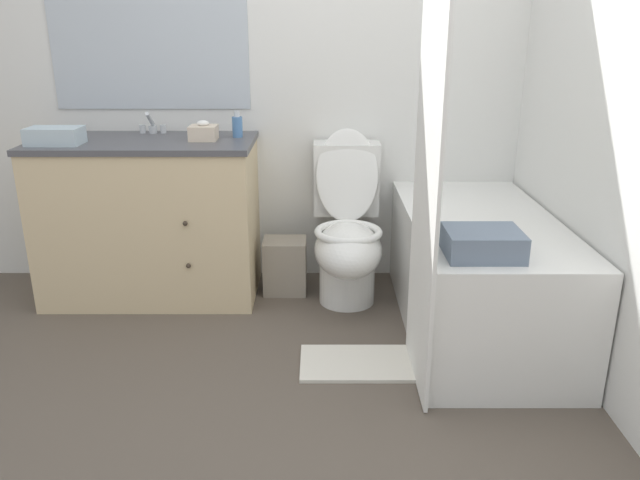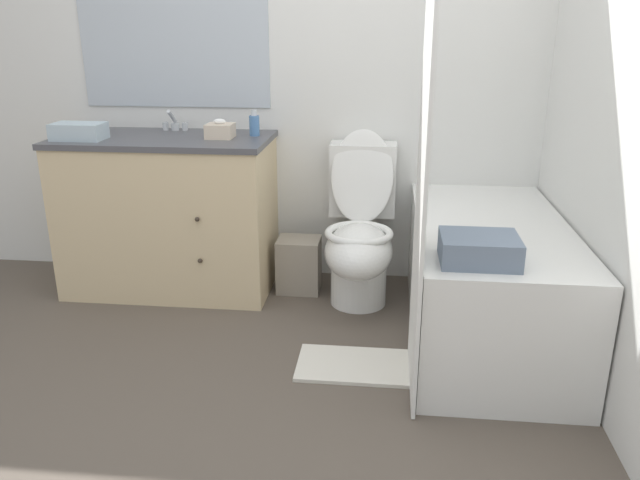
% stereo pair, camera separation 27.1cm
% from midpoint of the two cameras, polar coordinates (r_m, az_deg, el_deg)
% --- Properties ---
extents(ground_plane, '(14.00, 14.00, 0.00)m').
position_cam_midpoint_polar(ground_plane, '(2.34, -7.96, -17.63)').
color(ground_plane, brown).
extents(wall_back, '(8.00, 0.06, 2.50)m').
position_cam_midpoint_polar(wall_back, '(3.46, -5.37, 16.67)').
color(wall_back, silver).
rests_on(wall_back, ground_plane).
extents(wall_right, '(0.05, 2.56, 2.50)m').
position_cam_midpoint_polar(wall_right, '(2.82, 21.33, 14.92)').
color(wall_right, silver).
rests_on(wall_right, ground_plane).
extents(vanity_cabinet, '(1.11, 0.59, 0.84)m').
position_cam_midpoint_polar(vanity_cabinet, '(3.44, -17.23, 1.95)').
color(vanity_cabinet, beige).
rests_on(vanity_cabinet, ground_plane).
extents(sink_faucet, '(0.14, 0.12, 0.12)m').
position_cam_midpoint_polar(sink_faucet, '(3.52, -17.07, 9.84)').
color(sink_faucet, silver).
rests_on(sink_faucet, vanity_cabinet).
extents(toilet, '(0.35, 0.69, 0.88)m').
position_cam_midpoint_polar(toilet, '(3.24, 0.32, 0.59)').
color(toilet, white).
rests_on(toilet, ground_plane).
extents(bathtub, '(0.67, 1.38, 0.56)m').
position_cam_midpoint_polar(bathtub, '(3.01, 11.92, -3.03)').
color(bathtub, white).
rests_on(bathtub, ground_plane).
extents(shower_curtain, '(0.01, 0.52, 1.99)m').
position_cam_midpoint_polar(shower_curtain, '(2.32, 6.86, 9.20)').
color(shower_curtain, white).
rests_on(shower_curtain, ground_plane).
extents(wastebasket, '(0.23, 0.20, 0.30)m').
position_cam_midpoint_polar(wastebasket, '(3.41, -5.31, -2.40)').
color(wastebasket, gray).
rests_on(wastebasket, ground_plane).
extents(tissue_box, '(0.14, 0.13, 0.10)m').
position_cam_midpoint_polar(tissue_box, '(3.25, -12.81, 9.56)').
color(tissue_box, beige).
rests_on(tissue_box, vanity_cabinet).
extents(soap_dispenser, '(0.05, 0.05, 0.13)m').
position_cam_midpoint_polar(soap_dispenser, '(3.30, -9.74, 10.23)').
color(soap_dispenser, '#4C7AB2').
rests_on(soap_dispenser, vanity_cabinet).
extents(hand_towel_folded, '(0.26, 0.16, 0.08)m').
position_cam_midpoint_polar(hand_towel_folded, '(3.36, -25.07, 8.61)').
color(hand_towel_folded, silver).
rests_on(hand_towel_folded, vanity_cabinet).
extents(bath_towel_folded, '(0.29, 0.23, 0.10)m').
position_cam_midpoint_polar(bath_towel_folded, '(2.42, 11.79, -0.35)').
color(bath_towel_folded, slate).
rests_on(bath_towel_folded, bathtub).
extents(bath_mat, '(0.54, 0.30, 0.02)m').
position_cam_midpoint_polar(bath_mat, '(2.74, 1.27, -11.27)').
color(bath_mat, silver).
rests_on(bath_mat, ground_plane).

